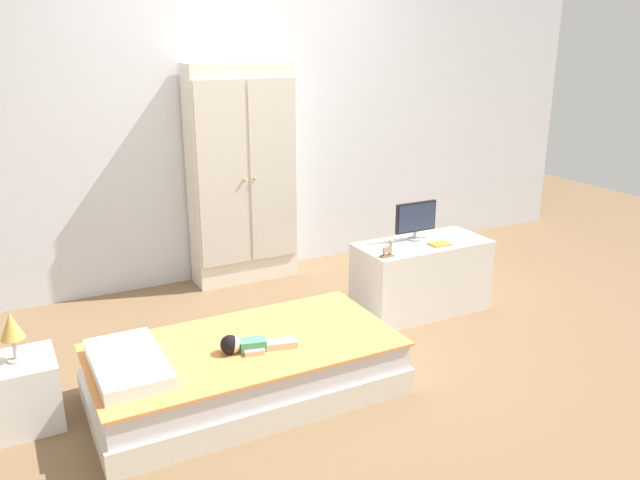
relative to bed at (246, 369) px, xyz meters
name	(u,v)px	position (x,y,z in m)	size (l,w,h in m)	color
ground_plane	(345,349)	(0.72, 0.21, -0.15)	(10.00, 10.00, 0.02)	brown
back_wall	(243,100)	(0.72, 1.78, 1.21)	(6.40, 0.05, 2.70)	silver
bed	(246,369)	(0.00, 0.00, 0.00)	(1.58, 0.81, 0.29)	silver
pillow	(128,364)	(-0.59, 0.00, 0.18)	(0.32, 0.58, 0.07)	white
doll	(244,345)	(-0.03, -0.08, 0.18)	(0.39, 0.16, 0.10)	#4CA375
nightstand	(22,393)	(-1.06, 0.24, 0.03)	(0.34, 0.34, 0.34)	white
table_lamp	(12,328)	(-1.06, 0.24, 0.37)	(0.11, 0.11, 0.24)	#B7B2AD
wardrobe	(242,175)	(0.62, 1.60, 0.68)	(0.79, 0.30, 1.63)	white
tv_stand	(421,277)	(1.46, 0.46, 0.10)	(0.90, 0.42, 0.49)	silver
tv_monitor	(416,218)	(1.45, 0.53, 0.50)	(0.31, 0.10, 0.26)	#99999E
rocking_horse_toy	(388,249)	(1.09, 0.33, 0.40)	(0.09, 0.04, 0.11)	#8E6642
book_orange	(440,244)	(1.53, 0.37, 0.35)	(0.13, 0.10, 0.01)	orange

